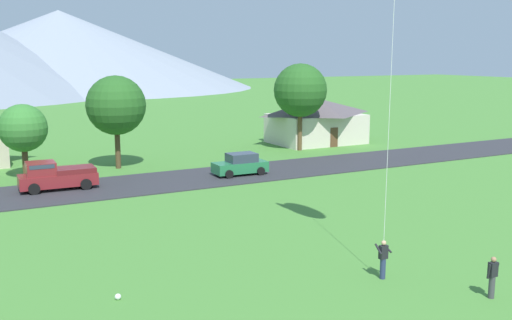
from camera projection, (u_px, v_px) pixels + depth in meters
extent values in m
cube|color=#2D2D33|center=(115.00, 187.00, 42.12)|extent=(160.00, 7.13, 0.08)
cone|color=gray|center=(60.00, 49.00, 165.76)|extent=(107.44, 107.44, 21.51)
cube|color=beige|center=(316.00, 129.00, 63.04)|extent=(9.13, 6.58, 3.08)
pyramid|color=#564C51|center=(316.00, 106.00, 62.62)|extent=(9.87, 7.11, 1.70)
cube|color=brown|center=(334.00, 137.00, 60.26)|extent=(0.90, 0.06, 2.00)
cylinder|color=#4C3823|center=(118.00, 148.00, 48.88)|extent=(0.44, 0.44, 3.42)
sphere|color=#23561E|center=(116.00, 105.00, 48.26)|extent=(4.87, 4.87, 4.87)
cylinder|color=#4C3823|center=(25.00, 162.00, 44.82)|extent=(0.44, 0.44, 2.54)
sphere|color=#33752D|center=(23.00, 128.00, 44.36)|extent=(3.61, 3.61, 3.61)
cylinder|color=brown|center=(300.00, 130.00, 58.06)|extent=(0.44, 0.44, 3.96)
sphere|color=#23561E|center=(300.00, 90.00, 57.37)|extent=(5.19, 5.19, 5.19)
cube|color=#237042|center=(240.00, 167.00, 46.08)|extent=(4.24, 1.89, 0.80)
cube|color=#2D3847|center=(242.00, 157.00, 46.02)|extent=(2.23, 1.63, 0.68)
cylinder|color=black|center=(229.00, 174.00, 44.73)|extent=(0.64, 0.25, 0.64)
cylinder|color=black|center=(219.00, 170.00, 46.34)|extent=(0.64, 0.25, 0.64)
cylinder|color=black|center=(261.00, 171.00, 45.93)|extent=(0.64, 0.25, 0.64)
cylinder|color=black|center=(250.00, 167.00, 47.54)|extent=(0.64, 0.25, 0.64)
cube|color=maroon|center=(58.00, 180.00, 41.10)|extent=(5.27, 2.18, 0.84)
cube|color=maroon|center=(41.00, 169.00, 40.47)|extent=(1.96, 1.90, 0.90)
cube|color=#2D3847|center=(40.00, 165.00, 40.42)|extent=(1.68, 1.93, 0.28)
cube|color=maroon|center=(75.00, 170.00, 41.49)|extent=(2.77, 2.05, 0.36)
cylinder|color=black|center=(34.00, 189.00, 39.51)|extent=(0.77, 0.31, 0.76)
cylinder|color=black|center=(31.00, 183.00, 41.31)|extent=(0.77, 0.31, 0.76)
cylinder|color=black|center=(86.00, 184.00, 40.98)|extent=(0.77, 0.31, 0.76)
cylinder|color=black|center=(81.00, 179.00, 42.78)|extent=(0.77, 0.31, 0.76)
cylinder|color=navy|center=(383.00, 269.00, 24.87)|extent=(0.24, 0.24, 0.88)
cube|color=black|center=(383.00, 252.00, 24.74)|extent=(0.36, 0.22, 0.58)
sphere|color=tan|center=(384.00, 243.00, 24.67)|extent=(0.21, 0.21, 0.21)
cylinder|color=black|center=(378.00, 249.00, 24.67)|extent=(0.18, 0.55, 0.37)
cylinder|color=black|center=(387.00, 248.00, 24.87)|extent=(0.18, 0.55, 0.37)
cylinder|color=silver|center=(390.00, 97.00, 24.30)|extent=(1.00, 1.09, 12.09)
cylinder|color=#3D3D42|center=(492.00, 287.00, 22.88)|extent=(0.24, 0.24, 0.88)
cube|color=black|center=(493.00, 269.00, 22.75)|extent=(0.36, 0.22, 0.58)
sphere|color=#9E7051|center=(494.00, 259.00, 22.68)|extent=(0.21, 0.21, 0.21)
cylinder|color=black|center=(489.00, 272.00, 22.66)|extent=(0.12, 0.18, 0.59)
cylinder|color=black|center=(497.00, 270.00, 22.86)|extent=(0.12, 0.18, 0.59)
sphere|color=white|center=(118.00, 297.00, 22.78)|extent=(0.24, 0.24, 0.24)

